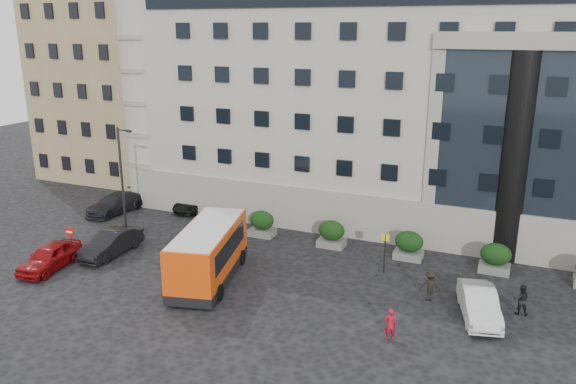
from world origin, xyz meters
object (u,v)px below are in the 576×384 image
at_px(hedge_b, 332,234).
at_px(bus_stop_sign, 385,246).
at_px(hedge_d, 495,258).
at_px(parked_car_c, 115,203).
at_px(hedge_c, 409,245).
at_px(street_lamp, 123,181).
at_px(pedestrian_b, 521,300).
at_px(pedestrian_a, 390,324).
at_px(no_entry_sign, 71,237).
at_px(minibus, 208,251).
at_px(parked_car_a, 50,257).
at_px(pedestrian_c, 430,285).
at_px(parked_car_b, 111,243).
at_px(red_truck, 184,164).
at_px(parked_car_d, 195,203).
at_px(white_taxi, 479,304).
at_px(hedge_a, 262,223).

distance_m(hedge_b, bus_stop_sign, 5.19).
bearing_deg(hedge_d, parked_car_c, 179.87).
relative_size(hedge_b, hedge_c, 1.00).
relative_size(street_lamp, bus_stop_sign, 3.17).
relative_size(hedge_d, pedestrian_b, 1.12).
relative_size(bus_stop_sign, pedestrian_a, 1.59).
height_order(no_entry_sign, minibus, minibus).
bearing_deg(hedge_b, street_lamp, -159.93).
bearing_deg(parked_car_a, pedestrian_c, 5.62).
bearing_deg(parked_car_b, bus_stop_sign, 13.61).
height_order(hedge_c, hedge_d, same).
xyz_separation_m(hedge_d, parked_car_b, (-23.10, -6.98, -0.14)).
height_order(hedge_d, minibus, minibus).
distance_m(pedestrian_a, pedestrian_c, 4.92).
xyz_separation_m(red_truck, pedestrian_a, (25.09, -20.65, -0.78)).
height_order(parked_car_c, pedestrian_c, pedestrian_c).
bearing_deg(red_truck, street_lamp, -71.44).
bearing_deg(parked_car_c, parked_car_d, 35.38).
bearing_deg(minibus, hedge_c, 23.74).
bearing_deg(hedge_d, street_lamp, -168.47).
relative_size(hedge_b, parked_car_b, 0.38).
bearing_deg(parked_car_a, pedestrian_b, 4.04).
relative_size(hedge_b, white_taxi, 0.40).
bearing_deg(pedestrian_c, street_lamp, -7.17).
bearing_deg(street_lamp, white_taxi, -3.38).
distance_m(parked_car_a, parked_car_c, 10.87).
xyz_separation_m(hedge_a, red_truck, (-13.51, 10.63, 0.65)).
relative_size(parked_car_d, pedestrian_c, 2.62).
bearing_deg(pedestrian_a, parked_car_b, -33.48).
relative_size(red_truck, white_taxi, 1.24).
xyz_separation_m(parked_car_d, pedestrian_a, (19.08, -13.16, 0.17)).
relative_size(parked_car_a, parked_car_b, 0.96).
xyz_separation_m(bus_stop_sign, parked_car_a, (-18.96, -7.41, -0.95)).
distance_m(hedge_d, minibus, 17.15).
xyz_separation_m(street_lamp, parked_car_c, (-5.06, 4.86, -3.61)).
height_order(bus_stop_sign, parked_car_b, bus_stop_sign).
relative_size(bus_stop_sign, parked_car_a, 0.55).
height_order(no_entry_sign, parked_car_c, no_entry_sign).
xyz_separation_m(hedge_c, pedestrian_c, (2.23, -5.21, -0.07)).
bearing_deg(parked_car_b, hedge_c, 21.10).
bearing_deg(hedge_a, parked_car_a, -132.82).
height_order(hedge_c, white_taxi, hedge_c).
bearing_deg(pedestrian_a, parked_car_d, -59.04).
bearing_deg(red_truck, pedestrian_c, -32.51).
distance_m(hedge_a, street_lamp, 9.89).
height_order(hedge_d, white_taxi, hedge_d).
xyz_separation_m(street_lamp, parked_car_b, (0.44, -2.18, -3.58)).
height_order(minibus, parked_car_a, minibus).
distance_m(street_lamp, parked_car_a, 6.67).
xyz_separation_m(hedge_d, street_lamp, (-23.54, -4.80, 3.44)).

